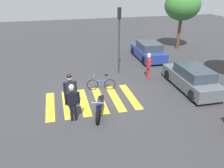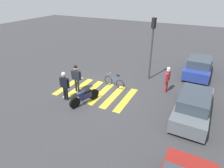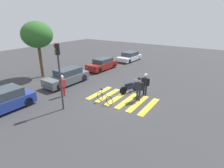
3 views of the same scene
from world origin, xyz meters
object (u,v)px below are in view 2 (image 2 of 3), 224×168
(pedestrian_bystander, at_px, (167,78))
(car_grey_coupe, at_px, (193,105))
(traffic_light_pole, at_px, (152,40))
(leaning_bicycle, at_px, (114,82))
(police_motorcycle, at_px, (85,97))
(officer_on_foot, at_px, (76,76))
(car_blue_hatchback, at_px, (199,67))
(officer_by_motorcycle, at_px, (65,84))

(pedestrian_bystander, xyz_separation_m, car_grey_coupe, (2.19, 1.89, -0.32))
(traffic_light_pole, bearing_deg, pedestrian_bystander, 47.04)
(leaning_bicycle, xyz_separation_m, traffic_light_pole, (-2.43, 1.80, 2.64))
(police_motorcycle, bearing_deg, pedestrian_bystander, 132.01)
(officer_on_foot, relative_size, car_blue_hatchback, 0.46)
(leaning_bicycle, bearing_deg, pedestrian_bystander, 105.05)
(pedestrian_bystander, distance_m, car_blue_hatchback, 4.25)
(police_motorcycle, height_order, leaning_bicycle, police_motorcycle)
(police_motorcycle, bearing_deg, officer_by_motorcycle, -83.14)
(officer_on_foot, bearing_deg, leaning_bicycle, 131.04)
(car_blue_hatchback, bearing_deg, officer_on_foot, -47.20)
(leaning_bicycle, bearing_deg, car_grey_coupe, 76.55)
(leaning_bicycle, height_order, car_blue_hatchback, car_blue_hatchback)
(leaning_bicycle, distance_m, car_grey_coupe, 5.48)
(car_grey_coupe, xyz_separation_m, traffic_light_pole, (-3.70, -3.52, 2.31))
(police_motorcycle, height_order, car_blue_hatchback, car_blue_hatchback)
(officer_on_foot, height_order, traffic_light_pole, traffic_light_pole)
(leaning_bicycle, bearing_deg, officer_by_motorcycle, -33.94)
(police_motorcycle, distance_m, pedestrian_bystander, 5.51)
(car_blue_hatchback, xyz_separation_m, traffic_light_pole, (2.38, -3.28, 2.31))
(police_motorcycle, bearing_deg, car_grey_coupe, 103.91)
(officer_by_motorcycle, height_order, car_blue_hatchback, officer_by_motorcycle)
(officer_on_foot, distance_m, car_blue_hatchback, 9.60)
(officer_by_motorcycle, distance_m, pedestrian_bystander, 6.60)
(leaning_bicycle, xyz_separation_m, pedestrian_bystander, (-0.92, 3.42, 0.65))
(car_grey_coupe, bearing_deg, leaning_bicycle, -103.45)
(police_motorcycle, bearing_deg, car_blue_hatchback, 142.84)
(car_grey_coupe, distance_m, traffic_light_pole, 5.61)
(officer_on_foot, xyz_separation_m, traffic_light_pole, (-4.14, 3.76, 1.89))
(police_motorcycle, relative_size, traffic_light_pole, 0.45)
(car_blue_hatchback, height_order, traffic_light_pole, traffic_light_pole)
(officer_by_motorcycle, distance_m, car_grey_coupe, 7.46)
(officer_on_foot, bearing_deg, pedestrian_bystander, 116.00)
(officer_on_foot, height_order, officer_by_motorcycle, officer_on_foot)
(officer_on_foot, relative_size, car_grey_coupe, 0.42)
(police_motorcycle, height_order, car_grey_coupe, car_grey_coupe)
(leaning_bicycle, xyz_separation_m, officer_by_motorcycle, (2.91, -1.96, 0.73))
(officer_on_foot, distance_m, car_grey_coupe, 7.30)
(pedestrian_bystander, relative_size, car_grey_coupe, 0.40)
(car_blue_hatchback, relative_size, car_grey_coupe, 0.91)
(officer_on_foot, relative_size, pedestrian_bystander, 1.07)
(leaning_bicycle, bearing_deg, car_blue_hatchback, 133.45)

